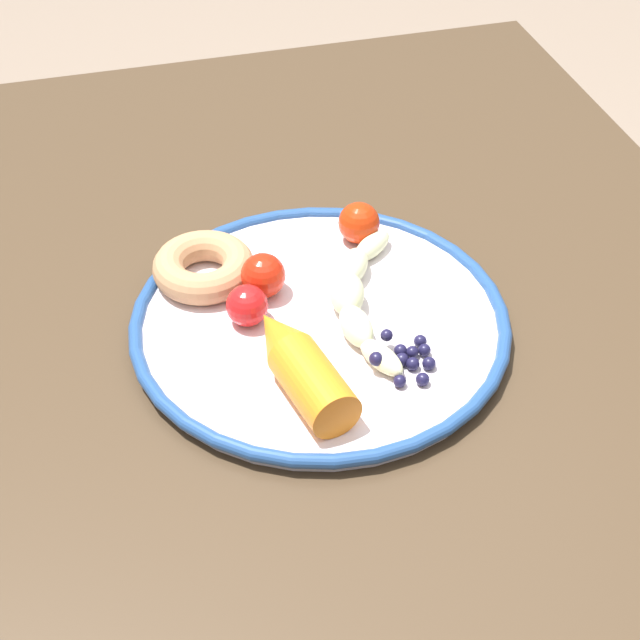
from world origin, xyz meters
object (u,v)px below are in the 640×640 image
(blueberry_pile, at_px, (405,358))
(tomato_near, at_px, (359,223))
(tomato_far, at_px, (247,305))
(banana, at_px, (358,296))
(carrot_orange, at_px, (299,364))
(plate, at_px, (320,323))
(dining_table, at_px, (300,378))
(tomato_mid, at_px, (263,275))
(donut, at_px, (204,267))

(blueberry_pile, bearing_deg, tomato_near, -4.28)
(tomato_near, bearing_deg, tomato_far, 124.73)
(banana, relative_size, blueberry_pile, 3.28)
(banana, xyz_separation_m, carrot_orange, (-0.08, 0.07, 0.01))
(plate, distance_m, tomato_near, 0.12)
(tomato_far, bearing_deg, dining_table, -57.34)
(plate, xyz_separation_m, blueberry_pile, (-0.07, -0.05, 0.01))
(tomato_near, distance_m, tomato_mid, 0.12)
(plate, height_order, donut, donut)
(dining_table, xyz_separation_m, tomato_near, (0.05, -0.07, 0.13))
(dining_table, height_order, tomato_far, tomato_far)
(carrot_orange, xyz_separation_m, tomato_mid, (0.12, 0.00, -0.00))
(dining_table, distance_m, blueberry_pile, 0.18)
(carrot_orange, height_order, tomato_far, carrot_orange)
(plate, height_order, banana, banana)
(dining_table, relative_size, carrot_orange, 7.02)
(dining_table, xyz_separation_m, blueberry_pile, (-0.12, -0.06, 0.12))
(banana, relative_size, carrot_orange, 1.41)
(plate, bearing_deg, blueberry_pile, -143.68)
(blueberry_pile, bearing_deg, carrot_orange, 88.07)
(donut, distance_m, tomato_far, 0.07)
(donut, distance_m, tomato_near, 0.15)
(banana, bearing_deg, carrot_orange, 136.62)
(dining_table, relative_size, plate, 2.94)
(dining_table, height_order, carrot_orange, carrot_orange)
(dining_table, height_order, tomato_mid, tomato_mid)
(dining_table, bearing_deg, tomato_far, 122.66)
(tomato_far, bearing_deg, carrot_orange, -163.76)
(banana, xyz_separation_m, blueberry_pile, (-0.08, -0.02, -0.01))
(donut, relative_size, tomato_far, 2.53)
(donut, height_order, tomato_far, tomato_far)
(dining_table, xyz_separation_m, banana, (-0.04, -0.04, 0.13))
(banana, distance_m, donut, 0.14)
(banana, height_order, tomato_mid, tomato_mid)
(banana, distance_m, tomato_near, 0.10)
(plate, distance_m, tomato_far, 0.06)
(donut, bearing_deg, dining_table, -112.64)
(carrot_orange, height_order, donut, carrot_orange)
(blueberry_pile, relative_size, tomato_mid, 1.47)
(donut, xyz_separation_m, blueberry_pile, (-0.15, -0.14, -0.01))
(plate, height_order, blueberry_pile, blueberry_pile)
(carrot_orange, distance_m, tomato_far, 0.09)
(dining_table, xyz_separation_m, tomato_mid, (0.00, 0.03, 0.13))
(donut, distance_m, tomato_mid, 0.06)
(donut, relative_size, tomato_near, 2.34)
(dining_table, height_order, banana, banana)
(banana, xyz_separation_m, donut, (0.07, 0.12, 0.00))
(carrot_orange, bearing_deg, dining_table, -13.73)
(plate, distance_m, donut, 0.12)
(plate, relative_size, blueberry_pile, 5.58)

